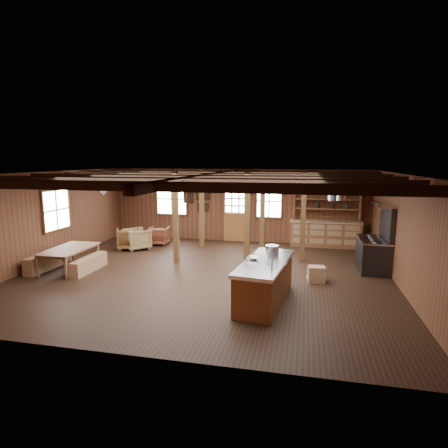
{
  "coord_description": "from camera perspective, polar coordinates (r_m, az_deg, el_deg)",
  "views": [
    {
      "loc": [
        2.66,
        -9.68,
        3.14
      ],
      "look_at": [
        0.32,
        0.97,
        1.27
      ],
      "focal_mm": 30.0,
      "sensor_mm": 36.0,
      "label": 1
    }
  ],
  "objects": [
    {
      "name": "window_back_right",
      "position": [
        14.29,
        6.89,
        3.47
      ],
      "size": [
        1.02,
        0.06,
        1.32
      ],
      "color": "white",
      "rests_on": "wall_back"
    },
    {
      "name": "armchair_a",
      "position": [
        13.76,
        -14.32,
        -2.17
      ],
      "size": [
        1.1,
        1.11,
        0.75
      ],
      "primitive_type": "imported",
      "rotation": [
        0.0,
        0.0,
        3.63
      ],
      "color": "brown",
      "rests_on": "floor"
    },
    {
      "name": "step_stool",
      "position": [
        10.08,
        13.91,
        -7.46
      ],
      "size": [
        0.52,
        0.39,
        0.43
      ],
      "primitive_type": "cube",
      "rotation": [
        0.0,
        0.0,
        0.12
      ],
      "color": "#8E6240",
      "rests_on": "floor"
    },
    {
      "name": "ceiling_joists",
      "position": [
        10.22,
        -2.71,
        7.13
      ],
      "size": [
        9.8,
        8.82,
        0.18
      ],
      "color": "black",
      "rests_on": "ceiling"
    },
    {
      "name": "pot_rack",
      "position": [
        10.07,
        16.45,
        4.43
      ],
      "size": [
        0.33,
        3.0,
        0.43
      ],
      "color": "#2C2C2F",
      "rests_on": "ceiling"
    },
    {
      "name": "kitchen_island",
      "position": [
        8.47,
        6.24,
        -8.65
      ],
      "size": [
        1.18,
        2.59,
        1.2
      ],
      "rotation": [
        0.0,
        0.0,
        -0.12
      ],
      "color": "brown",
      "rests_on": "floor"
    },
    {
      "name": "bench_wall",
      "position": [
        12.14,
        -25.2,
        -5.04
      ],
      "size": [
        0.33,
        1.74,
        0.48
      ],
      "primitive_type": "cube",
      "color": "#8E6240",
      "rests_on": "floor"
    },
    {
      "name": "room",
      "position": [
        10.19,
        -2.91,
        -0.12
      ],
      "size": [
        10.04,
        9.04,
        2.84
      ],
      "color": "black",
      "rests_on": "ground"
    },
    {
      "name": "timber_posts",
      "position": [
        12.08,
        2.08,
        1.44
      ],
      "size": [
        3.95,
        2.35,
        2.8
      ],
      "color": "#432713",
      "rests_on": "floor"
    },
    {
      "name": "bench_aisle",
      "position": [
        11.41,
        -19.88,
        -5.77
      ],
      "size": [
        0.28,
        1.51,
        0.42
      ],
      "primitive_type": "cube",
      "color": "#8E6240",
      "rests_on": "floor"
    },
    {
      "name": "window_back_left",
      "position": [
        15.17,
        -7.97,
        3.81
      ],
      "size": [
        1.32,
        0.06,
        1.32
      ],
      "color": "white",
      "rests_on": "wall_back"
    },
    {
      "name": "back_counter",
      "position": [
        14.14,
        15.2,
        -0.97
      ],
      "size": [
        2.55,
        0.6,
        2.45
      ],
      "color": "brown",
      "rests_on": "floor"
    },
    {
      "name": "back_door",
      "position": [
        14.56,
        1.73,
        0.79
      ],
      "size": [
        1.02,
        0.08,
        2.15
      ],
      "color": "brown",
      "rests_on": "floor"
    },
    {
      "name": "window_left",
      "position": [
        12.81,
        -24.23,
        1.96
      ],
      "size": [
        0.14,
        1.24,
        1.32
      ],
      "color": "white",
      "rests_on": "wall_back"
    },
    {
      "name": "dining_table",
      "position": [
        11.69,
        -22.3,
        -4.98
      ],
      "size": [
        1.06,
        1.85,
        0.64
      ],
      "primitive_type": "imported",
      "rotation": [
        0.0,
        0.0,
        1.59
      ],
      "color": "brown",
      "rests_on": "floor"
    },
    {
      "name": "counter_pot",
      "position": [
        9.01,
        7.33,
        -3.86
      ],
      "size": [
        0.33,
        0.33,
        0.2
      ],
      "primitive_type": "cylinder",
      "color": "silver",
      "rests_on": "kitchen_island"
    },
    {
      "name": "armchair_b",
      "position": [
        14.26,
        -9.87,
        -1.78
      ],
      "size": [
        0.78,
        0.8,
        0.66
      ],
      "primitive_type": "imported",
      "rotation": [
        0.0,
        0.0,
        3.24
      ],
      "color": "brown",
      "rests_on": "floor"
    },
    {
      "name": "bowl",
      "position": [
        8.43,
        4.45,
        -5.2
      ],
      "size": [
        0.31,
        0.31,
        0.07
      ],
      "primitive_type": "imported",
      "rotation": [
        0.0,
        0.0,
        -0.09
      ],
      "color": "silver",
      "rests_on": "kitchen_island"
    },
    {
      "name": "notice_boards",
      "position": [
        14.81,
        -3.97,
        3.89
      ],
      "size": [
        1.08,
        0.03,
        0.9
      ],
      "color": "silver",
      "rests_on": "wall_back"
    },
    {
      "name": "pendant_lamps",
      "position": [
        11.79,
        -12.29,
        5.18
      ],
      "size": [
        1.86,
        2.36,
        0.66
      ],
      "color": "#2C2C2F",
      "rests_on": "ceiling"
    },
    {
      "name": "commercial_range",
      "position": [
        11.56,
        22.03,
        -3.55
      ],
      "size": [
        0.8,
        1.57,
        1.94
      ],
      "color": "#2C2C2F",
      "rests_on": "floor"
    },
    {
      "name": "armchair_c",
      "position": [
        13.64,
        -13.09,
        -2.24
      ],
      "size": [
        1.14,
        1.14,
        0.75
      ],
      "primitive_type": "imported",
      "rotation": [
        0.0,
        0.0,
        2.41
      ],
      "color": "olive",
      "rests_on": "floor"
    }
  ]
}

